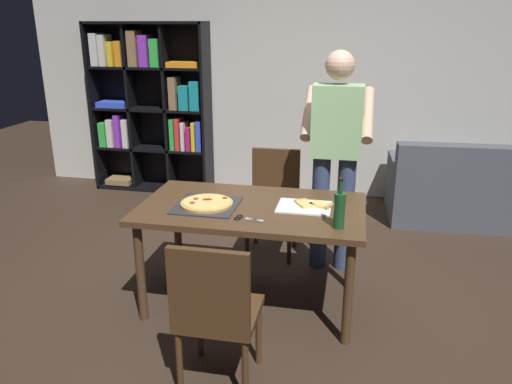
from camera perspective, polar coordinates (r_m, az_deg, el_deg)
ground_plane at (r=3.72m, az=-0.47°, el=-12.48°), size 12.00×12.00×0.00m
back_wall at (r=5.77m, az=4.99°, el=13.47°), size 6.40×0.10×2.80m
dining_table at (r=3.42m, az=-0.50°, el=-2.86°), size 1.53×0.88×0.75m
chair_near_camera at (r=2.69m, az=-4.69°, el=-13.18°), size 0.42×0.42×0.90m
chair_far_side at (r=4.33m, az=2.05°, el=-0.35°), size 0.42×0.42×0.90m
couch at (r=5.49m, az=23.96°, el=-0.11°), size 1.74×0.93×0.85m
bookshelf at (r=6.05m, az=-11.97°, el=9.85°), size 1.40×0.35×1.95m
person_serving_pizza at (r=3.93m, az=9.11°, el=4.82°), size 0.55×0.54×1.75m
pepperoni_pizza_on_tray at (r=3.40m, az=-5.67°, el=-1.35°), size 0.42×0.42×0.04m
pizza_slices_on_towel at (r=3.38m, az=5.90°, el=-1.60°), size 0.37×0.28×0.03m
wine_bottle at (r=3.04m, az=9.54°, el=-1.97°), size 0.07×0.07×0.32m
kitchen_scissors at (r=3.17m, az=-1.37°, el=-3.02°), size 0.20×0.09×0.01m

